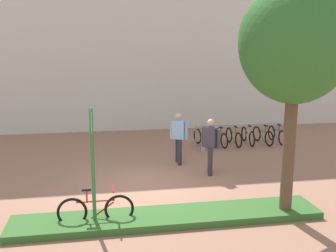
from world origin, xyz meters
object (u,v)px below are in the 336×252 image
at_px(tree_sidewalk, 295,43).
at_px(bike_at_sign, 96,210).
at_px(parking_sign_post, 92,151).
at_px(bike_rack_cluster, 241,136).
at_px(person_suited_dark, 210,143).
at_px(bollard_steel, 203,139).
at_px(person_shirt_white, 179,135).

relative_size(tree_sidewalk, bike_at_sign, 3.17).
relative_size(parking_sign_post, bike_rack_cluster, 0.70).
bearing_deg(bike_at_sign, tree_sidewalk, -3.22).
height_order(tree_sidewalk, parking_sign_post, tree_sidewalk).
relative_size(parking_sign_post, bike_at_sign, 1.56).
xyz_separation_m(bike_rack_cluster, person_suited_dark, (-2.23, -3.37, 0.64)).
height_order(bike_rack_cluster, bollard_steel, bollard_steel).
height_order(bike_at_sign, bike_rack_cluster, bike_at_sign).
bearing_deg(parking_sign_post, tree_sidewalk, -2.27).
distance_m(parking_sign_post, bollard_steel, 7.07).
bearing_deg(person_shirt_white, person_suited_dark, -59.76).
height_order(parking_sign_post, bollard_steel, parking_sign_post).
bearing_deg(bike_at_sign, bollard_steel, 55.06).
bearing_deg(person_shirt_white, bike_at_sign, -122.58).
xyz_separation_m(tree_sidewalk, bike_rack_cluster, (1.33, 6.61, -3.60)).
bearing_deg(bollard_steel, bike_rack_cluster, 22.67).
relative_size(bollard_steel, person_shirt_white, 0.52).
bearing_deg(bollard_steel, person_shirt_white, -131.36).
relative_size(parking_sign_post, person_suited_dark, 1.53).
bearing_deg(person_suited_dark, bollard_steel, 79.38).
bearing_deg(tree_sidewalk, bollard_steel, 93.89).
xyz_separation_m(tree_sidewalk, person_suited_dark, (-0.90, 3.24, -2.96)).
height_order(bike_at_sign, bollard_steel, bollard_steel).
xyz_separation_m(tree_sidewalk, bollard_steel, (-0.40, 5.89, -3.49)).
bearing_deg(person_shirt_white, bike_rack_cluster, 35.59).
xyz_separation_m(tree_sidewalk, parking_sign_post, (-4.37, 0.17, -2.24)).
distance_m(tree_sidewalk, bollard_steel, 6.86).
relative_size(tree_sidewalk, bollard_steel, 5.92).
bearing_deg(bike_at_sign, person_shirt_white, 57.42).
relative_size(bike_rack_cluster, person_suited_dark, 2.19).
bearing_deg(parking_sign_post, bollard_steel, 55.19).
height_order(tree_sidewalk, person_suited_dark, tree_sidewalk).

